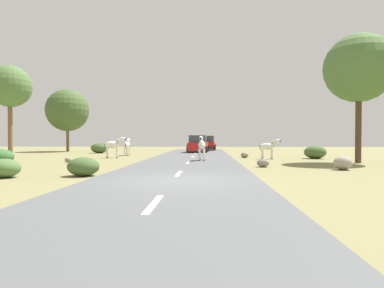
{
  "coord_description": "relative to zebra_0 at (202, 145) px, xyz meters",
  "views": [
    {
      "loc": [
        1.01,
        -10.89,
        1.47
      ],
      "look_at": [
        -0.11,
        11.57,
        1.08
      ],
      "focal_mm": 30.03,
      "sensor_mm": 36.0,
      "label": 1
    }
  ],
  "objects": [
    {
      "name": "zebra_2",
      "position": [
        -6.49,
        6.4,
        -0.09
      ],
      "size": [
        0.46,
        1.65,
        1.55
      ],
      "rotation": [
        0.0,
        0.0,
        0.03
      ],
      "color": "silver",
      "rests_on": "ground_plane"
    },
    {
      "name": "rock_0",
      "position": [
        3.19,
        3.85,
        -0.81
      ],
      "size": [
        0.59,
        0.65,
        0.43
      ],
      "primitive_type": "ellipsoid",
      "color": "gray",
      "rests_on": "ground_plane"
    },
    {
      "name": "rock_1",
      "position": [
        3.22,
        -4.1,
        -0.81
      ],
      "size": [
        0.63,
        0.51,
        0.42
      ],
      "primitive_type": "ellipsoid",
      "color": "gray",
      "rests_on": "ground_plane"
    },
    {
      "name": "road",
      "position": [
        -0.78,
        -9.77,
        -1.0
      ],
      "size": [
        6.0,
        64.0,
        0.05
      ],
      "primitive_type": "cube",
      "color": "#56595B",
      "rests_on": "ground_plane"
    },
    {
      "name": "tree_2",
      "position": [
        -16.26,
        5.59,
        4.79
      ],
      "size": [
        3.49,
        3.49,
        7.6
      ],
      "color": "brown",
      "rests_on": "ground_plane"
    },
    {
      "name": "bush_0",
      "position": [
        -11.24,
        -3.29,
        -0.58
      ],
      "size": [
        1.48,
        1.33,
        0.89
      ],
      "primitive_type": "ellipsoid",
      "color": "#386633",
      "rests_on": "ground_plane"
    },
    {
      "name": "car_0",
      "position": [
        0.33,
        18.89,
        -0.17
      ],
      "size": [
        2.17,
        4.42,
        1.74
      ],
      "rotation": [
        0.0,
        0.0,
        3.1
      ],
      "color": "red",
      "rests_on": "road"
    },
    {
      "name": "tree_1",
      "position": [
        -15.37,
        14.66,
        3.6
      ],
      "size": [
        4.71,
        4.71,
        6.98
      ],
      "color": "brown",
      "rests_on": "ground_plane"
    },
    {
      "name": "rock_3",
      "position": [
        6.7,
        -5.36,
        -0.7
      ],
      "size": [
        0.82,
        0.86,
        0.65
      ],
      "primitive_type": "ellipsoid",
      "color": "gray",
      "rests_on": "ground_plane"
    },
    {
      "name": "bush_2",
      "position": [
        8.18,
        3.03,
        -0.55
      ],
      "size": [
        1.57,
        1.42,
        0.94
      ],
      "primitive_type": "ellipsoid",
      "color": "#425B2D",
      "rests_on": "ground_plane"
    },
    {
      "name": "bush_4",
      "position": [
        -10.45,
        10.92,
        -0.51
      ],
      "size": [
        1.71,
        1.54,
        1.03
      ],
      "primitive_type": "ellipsoid",
      "color": "#425B2D",
      "rests_on": "ground_plane"
    },
    {
      "name": "rock_2",
      "position": [
        -8.24,
        -1.29,
        -0.87
      ],
      "size": [
        0.41,
        0.34,
        0.3
      ],
      "primitive_type": "ellipsoid",
      "color": "gray",
      "rests_on": "ground_plane"
    },
    {
      "name": "car_1",
      "position": [
        -0.62,
        12.5,
        -0.17
      ],
      "size": [
        2.25,
        4.45,
        1.74
      ],
      "rotation": [
        0.0,
        0.0,
        -0.07
      ],
      "color": "red",
      "rests_on": "road"
    },
    {
      "name": "lane_markings",
      "position": [
        -0.78,
        -10.77,
        -0.97
      ],
      "size": [
        0.16,
        56.0,
        0.01
      ],
      "color": "silver",
      "rests_on": "road"
    },
    {
      "name": "zebra_1",
      "position": [
        -6.72,
        3.16,
        -0.05
      ],
      "size": [
        1.73,
        0.49,
        1.63
      ],
      "rotation": [
        0.0,
        0.0,
        4.75
      ],
      "color": "silver",
      "rests_on": "ground_plane"
    },
    {
      "name": "tree_0",
      "position": [
        9.39,
        -1.01,
        4.62
      ],
      "size": [
        4.05,
        4.05,
        7.69
      ],
      "color": "#4C3823",
      "rests_on": "ground_plane"
    },
    {
      "name": "bush_3",
      "position": [
        -4.46,
        -8.39,
        -0.65
      ],
      "size": [
        1.24,
        1.11,
        0.74
      ],
      "primitive_type": "ellipsoid",
      "color": "#425B2D",
      "rests_on": "ground_plane"
    },
    {
      "name": "zebra_0",
      "position": [
        0.0,
        0.0,
        0.0
      ],
      "size": [
        0.51,
        1.73,
        1.63
      ],
      "rotation": [
        0.0,
        0.0,
        3.09
      ],
      "color": "silver",
      "rests_on": "road"
    },
    {
      "name": "ground_plane",
      "position": [
        -0.61,
        -9.77,
        -1.02
      ],
      "size": [
        90.0,
        90.0,
        0.0
      ],
      "primitive_type": "plane",
      "color": "olive"
    },
    {
      "name": "bush_1",
      "position": [
        -7.22,
        -9.07,
        -0.66
      ],
      "size": [
        1.19,
        1.07,
        0.72
      ],
      "primitive_type": "ellipsoid",
      "color": "#4C7038",
      "rests_on": "ground_plane"
    },
    {
      "name": "zebra_3",
      "position": [
        4.7,
        2.43,
        -0.14
      ],
      "size": [
        1.57,
        0.44,
        1.48
      ],
      "rotation": [
        0.0,
        0.0,
        4.74
      ],
      "color": "silver",
      "rests_on": "ground_plane"
    }
  ]
}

